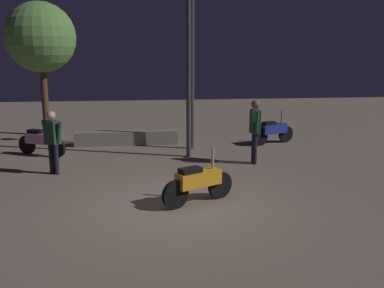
# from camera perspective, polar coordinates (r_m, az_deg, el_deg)

# --- Properties ---
(ground_plane) EXTENTS (40.00, 40.00, 0.00)m
(ground_plane) POSITION_cam_1_polar(r_m,az_deg,el_deg) (8.49, -2.02, -8.20)
(ground_plane) COLOR #756656
(motorcycle_orange_foreground) EXTENTS (1.51, 0.86, 1.11)m
(motorcycle_orange_foreground) POSITION_cam_1_polar(r_m,az_deg,el_deg) (8.48, 0.85, -5.10)
(motorcycle_orange_foreground) COLOR black
(motorcycle_orange_foreground) RESTS_ON ground_plane
(motorcycle_pink_parked_left) EXTENTS (1.49, 0.91, 1.11)m
(motorcycle_pink_parked_left) POSITION_cam_1_polar(r_m,az_deg,el_deg) (13.24, -19.50, 0.40)
(motorcycle_pink_parked_left) COLOR black
(motorcycle_pink_parked_left) RESTS_ON ground_plane
(motorcycle_blue_parked_right) EXTENTS (1.57, 0.73, 1.11)m
(motorcycle_blue_parked_right) POSITION_cam_1_polar(r_m,az_deg,el_deg) (14.38, 10.81, 1.74)
(motorcycle_blue_parked_right) COLOR black
(motorcycle_blue_parked_right) RESTS_ON ground_plane
(person_rider_beside) EXTENTS (0.58, 0.46, 1.57)m
(person_rider_beside) POSITION_cam_1_polar(r_m,az_deg,el_deg) (10.99, -18.15, 0.87)
(person_rider_beside) COLOR black
(person_rider_beside) RESTS_ON ground_plane
(person_bystander_far) EXTENTS (0.26, 0.67, 1.74)m
(person_bystander_far) POSITION_cam_1_polar(r_m,az_deg,el_deg) (11.57, 8.41, 2.42)
(person_bystander_far) COLOR black
(person_bystander_far) RESTS_ON ground_plane
(streetlamp_near) EXTENTS (0.36, 0.36, 5.19)m
(streetlamp_near) POSITION_cam_1_polar(r_m,az_deg,el_deg) (13.21, 0.00, 13.46)
(streetlamp_near) COLOR #38383D
(streetlamp_near) RESTS_ON ground_plane
(streetlamp_far) EXTENTS (0.36, 0.36, 5.56)m
(streetlamp_far) POSITION_cam_1_polar(r_m,az_deg,el_deg) (12.13, -0.47, 14.56)
(streetlamp_far) COLOR #38383D
(streetlamp_far) RESTS_ON ground_plane
(tree_left_bg) EXTENTS (2.47, 2.47, 4.76)m
(tree_left_bg) POSITION_cam_1_polar(r_m,az_deg,el_deg) (16.45, -19.58, 13.23)
(tree_left_bg) COLOR #4C331E
(tree_left_bg) RESTS_ON ground_plane
(planter_wall_low) EXTENTS (3.34, 0.50, 0.45)m
(planter_wall_low) POSITION_cam_1_polar(r_m,az_deg,el_deg) (14.21, -8.72, 0.82)
(planter_wall_low) COLOR gray
(planter_wall_low) RESTS_ON ground_plane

